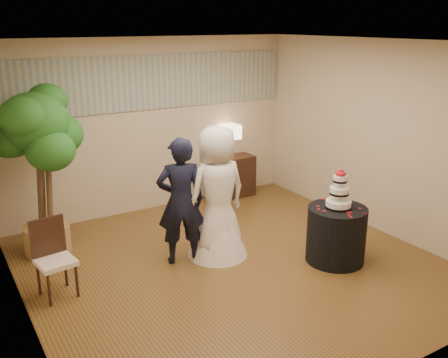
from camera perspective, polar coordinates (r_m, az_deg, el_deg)
floor at (r=6.56m, az=1.08°, el=-9.82°), size 5.00×5.00×0.00m
ceiling at (r=5.83m, az=1.25°, el=15.41°), size 5.00×5.00×0.00m
wall_back at (r=8.21m, az=-8.28°, el=6.02°), size 5.00×0.06×2.80m
wall_front at (r=4.27m, az=19.52°, el=-5.79°), size 5.00×0.06×2.80m
wall_left at (r=5.21m, az=-22.74°, el=-1.96°), size 0.06×5.00×2.80m
wall_right at (r=7.65m, az=17.23°, el=4.55°), size 0.06×5.00×2.80m
mural_border at (r=8.08m, az=-8.44°, el=10.86°), size 4.90×0.02×0.85m
groom at (r=6.37m, az=-4.97°, el=-2.56°), size 0.70×0.56×1.67m
bride at (r=6.50m, az=-0.75°, el=-1.56°), size 0.93×0.87×1.78m
cake_table at (r=6.70m, az=12.69°, el=-6.20°), size 0.79×0.79×0.74m
wedding_cake at (r=6.47m, az=13.06°, el=-1.09°), size 0.33×0.33×0.52m
console at (r=8.89m, az=0.66°, el=0.22°), size 0.88×0.40×0.73m
table_lamp at (r=8.72m, az=0.67°, el=4.34°), size 0.30×0.30×0.58m
ficus_tree at (r=6.92m, az=-20.33°, el=0.79°), size 1.24×1.24×2.30m
side_chair at (r=6.00m, az=-18.71°, el=-8.75°), size 0.47×0.49×0.91m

